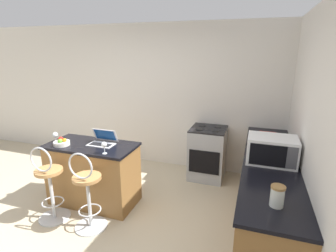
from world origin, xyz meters
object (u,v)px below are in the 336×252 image
at_px(bar_stool_near, 50,185).
at_px(storage_jar, 277,196).
at_px(stove_range, 207,153).
at_px(fruit_bowl, 62,143).
at_px(wine_glass_tall, 104,145).
at_px(microwave, 272,150).
at_px(toaster, 267,141).
at_px(wine_glass_short, 55,135).
at_px(laptop, 103,140).
at_px(bar_stool_far, 87,193).

xyz_separation_m(bar_stool_near, storage_jar, (2.62, -0.22, 0.49)).
xyz_separation_m(bar_stool_near, stove_range, (1.67, 1.83, -0.04)).
xyz_separation_m(fruit_bowl, wine_glass_tall, (0.72, -0.07, 0.08)).
distance_m(fruit_bowl, storage_jar, 2.77).
distance_m(microwave, toaster, 0.53).
height_order(stove_range, wine_glass_tall, wine_glass_tall).
bearing_deg(stove_range, wine_glass_short, -144.60).
bearing_deg(bar_stool_near, fruit_bowl, 101.53).
bearing_deg(stove_range, wine_glass_tall, -124.28).
xyz_separation_m(storage_jar, wine_glass_tall, (-1.98, 0.54, 0.02)).
relative_size(laptop, stove_range, 0.40).
relative_size(microwave, wine_glass_tall, 3.44).
bearing_deg(toaster, bar_stool_near, -154.40).
height_order(storage_jar, wine_glass_tall, storage_jar).
relative_size(stove_range, wine_glass_short, 6.07).
bearing_deg(wine_glass_tall, bar_stool_far, -103.56).
relative_size(laptop, wine_glass_short, 2.45).
xyz_separation_m(microwave, wine_glass_tall, (-1.96, -0.39, -0.04)).
bearing_deg(storage_jar, toaster, 91.80).
bearing_deg(laptop, wine_glass_short, -167.18).
xyz_separation_m(bar_stool_far, wine_glass_short, (-0.81, 0.47, 0.50)).
bearing_deg(bar_stool_far, microwave, 19.17).
relative_size(bar_stool_near, wine_glass_tall, 6.57).
height_order(wine_glass_short, storage_jar, storage_jar).
relative_size(bar_stool_far, microwave, 1.91).
bearing_deg(bar_stool_near, microwave, 15.24).
relative_size(bar_stool_far, laptop, 2.87).
bearing_deg(toaster, wine_glass_tall, -154.60).
distance_m(laptop, storage_jar, 2.35).
xyz_separation_m(microwave, fruit_bowl, (-2.68, -0.32, -0.11)).
distance_m(bar_stool_far, toaster, 2.41).
relative_size(stove_range, storage_jar, 4.84).
relative_size(storage_jar, wine_glass_tall, 1.17).
relative_size(toaster, fruit_bowl, 1.44).
distance_m(toaster, wine_glass_short, 2.92).
bearing_deg(wine_glass_short, storage_jar, -13.57).
height_order(microwave, wine_glass_short, microwave).
height_order(stove_range, fruit_bowl, fruit_bowl).
relative_size(bar_stool_far, fruit_bowl, 4.78).
xyz_separation_m(microwave, wine_glass_short, (-2.85, -0.24, -0.05)).
xyz_separation_m(stove_range, fruit_bowl, (-1.75, -1.45, 0.48)).
bearing_deg(toaster, fruit_bowl, -162.29).
bearing_deg(stove_range, toaster, -33.80).
relative_size(laptop, microwave, 0.66).
xyz_separation_m(laptop, toaster, (2.15, 0.61, 0.03)).
relative_size(fruit_bowl, storage_jar, 1.17).
bearing_deg(microwave, bar_stool_near, -164.76).
height_order(laptop, microwave, microwave).
xyz_separation_m(wine_glass_short, storage_jar, (2.87, -0.69, -0.01)).
distance_m(storage_jar, wine_glass_tall, 2.05).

